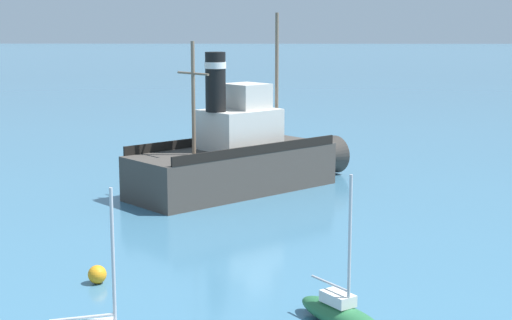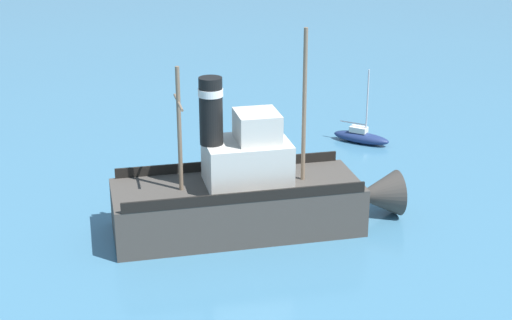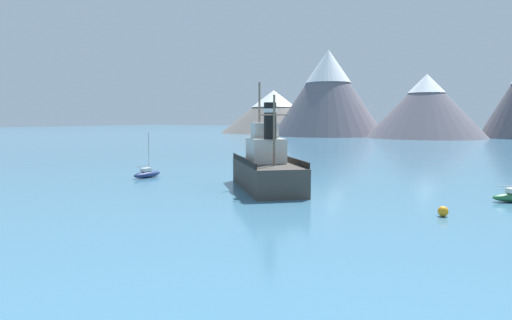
{
  "view_description": "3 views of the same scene",
  "coord_description": "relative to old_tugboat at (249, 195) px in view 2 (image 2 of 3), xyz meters",
  "views": [
    {
      "loc": [
        42.83,
        1.53,
        9.39
      ],
      "look_at": [
        -0.47,
        0.72,
        1.73
      ],
      "focal_mm": 55.0,
      "sensor_mm": 36.0,
      "label": 1
    },
    {
      "loc": [
        29.92,
        17.58,
        16.8
      ],
      "look_at": [
        -2.65,
        -0.98,
        2.76
      ],
      "focal_mm": 55.0,
      "sensor_mm": 36.0,
      "label": 2
    },
    {
      "loc": [
        20.32,
        -36.34,
        6.42
      ],
      "look_at": [
        -2.35,
        1.34,
        2.39
      ],
      "focal_mm": 32.0,
      "sensor_mm": 36.0,
      "label": 3
    }
  ],
  "objects": [
    {
      "name": "ground_plane",
      "position": [
        0.46,
        0.1,
        -1.83
      ],
      "size": [
        600.0,
        600.0,
        0.0
      ],
      "primitive_type": "plane",
      "color": "teal"
    },
    {
      "name": "old_tugboat",
      "position": [
        0.0,
        0.0,
        0.0
      ],
      "size": [
        12.23,
        12.89,
        9.9
      ],
      "color": "#423D38",
      "rests_on": "ground"
    },
    {
      "name": "sailboat_navy",
      "position": [
        -14.73,
        -0.19,
        -1.4
      ],
      "size": [
        1.11,
        3.8,
        4.9
      ],
      "color": "navy",
      "rests_on": "ground"
    }
  ]
}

